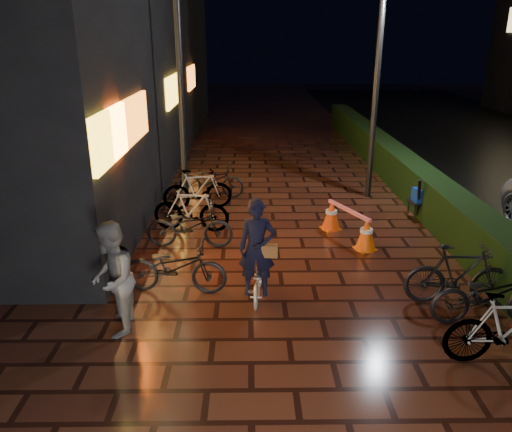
{
  "coord_description": "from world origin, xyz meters",
  "views": [
    {
      "loc": [
        -1.12,
        -6.8,
        4.19
      ],
      "look_at": [
        -1.01,
        1.72,
        1.1
      ],
      "focal_mm": 35.0,
      "sensor_mm": 36.0,
      "label": 1
    }
  ],
  "objects_px": {
    "cyclist": "(257,263)",
    "cart_assembly": "(422,197)",
    "bystander_person": "(112,279)",
    "traffic_barrier": "(348,224)"
  },
  "relations": [
    {
      "from": "traffic_barrier",
      "to": "cart_assembly",
      "type": "height_order",
      "value": "cart_assembly"
    },
    {
      "from": "bystander_person",
      "to": "cart_assembly",
      "type": "height_order",
      "value": "bystander_person"
    },
    {
      "from": "traffic_barrier",
      "to": "cart_assembly",
      "type": "relative_size",
      "value": 1.54
    },
    {
      "from": "cyclist",
      "to": "cart_assembly",
      "type": "height_order",
      "value": "cyclist"
    },
    {
      "from": "traffic_barrier",
      "to": "cart_assembly",
      "type": "xyz_separation_m",
      "value": [
        2.0,
        1.24,
        0.21
      ]
    },
    {
      "from": "cyclist",
      "to": "cart_assembly",
      "type": "relative_size",
      "value": 1.63
    },
    {
      "from": "cart_assembly",
      "to": "cyclist",
      "type": "bearing_deg",
      "value": -136.12
    },
    {
      "from": "bystander_person",
      "to": "traffic_barrier",
      "type": "distance_m",
      "value": 5.49
    },
    {
      "from": "cart_assembly",
      "to": "bystander_person",
      "type": "bearing_deg",
      "value": -141.78
    },
    {
      "from": "cyclist",
      "to": "cart_assembly",
      "type": "distance_m",
      "value": 5.56
    }
  ]
}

